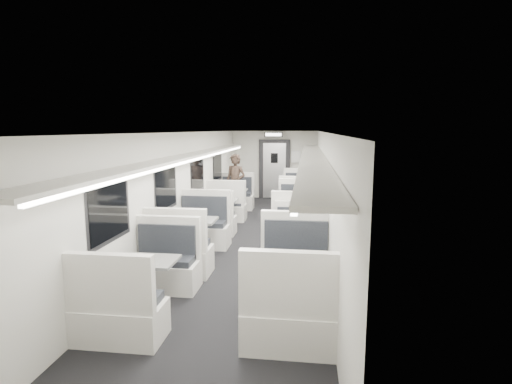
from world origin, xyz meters
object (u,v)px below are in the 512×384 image
(booth_right_c, at_px, (297,247))
(passenger, at_px, (235,184))
(booth_left_c, at_px, (192,238))
(booth_right_a, at_px, (301,200))
(booth_right_b, at_px, (299,219))
(booth_right_d, at_px, (293,286))
(vestibule_door, at_px, (274,169))
(booth_left_a, at_px, (232,202))
(exit_sign, at_px, (273,135))
(booth_left_d, at_px, (145,285))
(booth_left_b, at_px, (221,213))

(booth_right_c, bearing_deg, passenger, 113.84)
(booth_left_c, relative_size, booth_right_a, 0.96)
(booth_right_b, distance_m, passenger, 2.99)
(booth_right_d, relative_size, vestibule_door, 1.07)
(booth_right_b, xyz_separation_m, passenger, (-1.91, 2.25, 0.48))
(booth_left_a, relative_size, booth_left_c, 0.94)
(exit_sign, bearing_deg, booth_left_d, -96.55)
(booth_right_c, height_order, exit_sign, exit_sign)
(exit_sign, bearing_deg, booth_left_b, -104.36)
(booth_right_c, bearing_deg, booth_right_d, -90.00)
(booth_right_b, distance_m, booth_right_c, 2.08)
(booth_left_d, height_order, booth_right_c, booth_left_d)
(booth_left_d, xyz_separation_m, booth_right_c, (2.00, 2.08, -0.03))
(booth_right_b, distance_m, vestibule_door, 5.18)
(booth_right_d, relative_size, passenger, 1.27)
(passenger, relative_size, vestibule_door, 0.84)
(passenger, xyz_separation_m, exit_sign, (0.91, 2.30, 1.40))
(booth_right_a, bearing_deg, booth_left_b, -138.50)
(booth_left_c, bearing_deg, booth_right_c, -4.74)
(booth_left_b, bearing_deg, booth_left_d, -90.00)
(booth_right_a, bearing_deg, booth_left_a, -173.11)
(booth_left_d, height_order, passenger, passenger)
(booth_right_d, bearing_deg, booth_right_c, 90.00)
(booth_left_d, height_order, vestibule_door, vestibule_door)
(booth_right_d, bearing_deg, booth_left_c, 133.72)
(booth_left_a, xyz_separation_m, passenger, (0.09, 0.08, 0.51))
(booth_left_a, bearing_deg, booth_right_b, -47.37)
(booth_right_c, bearing_deg, booth_right_a, 90.00)
(exit_sign, bearing_deg, booth_right_d, -83.33)
(booth_left_c, relative_size, booth_right_b, 0.98)
(booth_left_a, relative_size, exit_sign, 3.38)
(booth_left_b, relative_size, booth_left_d, 0.96)
(booth_right_c, relative_size, exit_sign, 3.13)
(booth_left_c, xyz_separation_m, exit_sign, (1.00, 6.46, 1.88))
(booth_left_a, xyz_separation_m, booth_right_a, (2.00, 0.24, 0.04))
(booth_right_c, bearing_deg, vestibule_door, 98.00)
(booth_right_c, relative_size, booth_right_d, 0.86)
(booth_right_d, bearing_deg, booth_left_b, 113.28)
(booth_left_d, distance_m, booth_right_a, 6.87)
(passenger, distance_m, exit_sign, 2.84)
(booth_left_a, height_order, booth_left_b, booth_left_a)
(booth_right_a, distance_m, vestibule_door, 2.88)
(booth_left_b, distance_m, exit_sign, 4.47)
(vestibule_door, bearing_deg, booth_right_c, -82.00)
(vestibule_door, bearing_deg, booth_left_a, -109.23)
(booth_right_d, xyz_separation_m, exit_sign, (-1.00, 8.55, 1.88))
(booth_right_b, bearing_deg, booth_right_d, -90.00)
(booth_left_b, xyz_separation_m, passenger, (0.09, 1.61, 0.52))
(booth_left_b, bearing_deg, booth_right_c, -53.70)
(booth_right_a, height_order, passenger, passenger)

